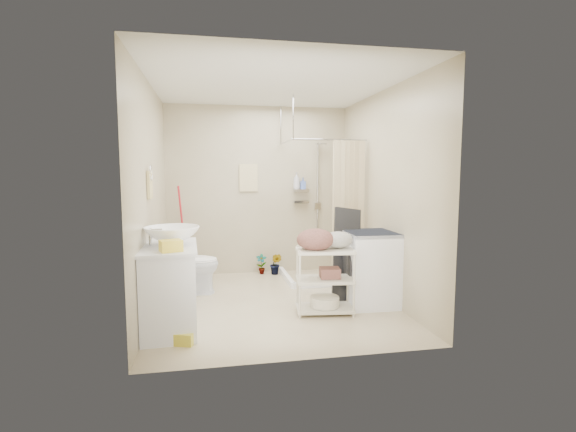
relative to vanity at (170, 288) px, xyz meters
name	(u,v)px	position (x,y,z in m)	size (l,w,h in m)	color
floor	(274,302)	(1.16, 0.66, -0.43)	(3.20, 3.20, 0.00)	beige
ceiling	(273,84)	(1.16, 0.66, 2.17)	(2.80, 3.20, 0.04)	silver
wall_back	(258,191)	(1.16, 2.26, 0.87)	(2.80, 0.04, 2.60)	#B9AE8F
wall_front	(303,207)	(1.16, -0.94, 0.87)	(2.80, 0.04, 2.60)	#B9AE8F
wall_left	(151,198)	(-0.24, 0.66, 0.87)	(0.04, 3.20, 2.60)	#B9AE8F
wall_right	(384,195)	(2.56, 0.66, 0.87)	(0.04, 3.20, 2.60)	#B9AE8F
vanity	(170,288)	(0.00, 0.00, 0.00)	(0.55, 0.97, 0.86)	silver
sink	(172,236)	(0.03, 0.03, 0.52)	(0.54, 0.54, 0.19)	white
counter_basket	(171,246)	(0.05, -0.32, 0.48)	(0.19, 0.15, 0.11)	yellow
floor_basket	(184,335)	(0.15, -0.41, -0.35)	(0.29, 0.22, 0.16)	yellow
toilet	(188,264)	(0.12, 1.26, -0.03)	(0.44, 0.78, 0.79)	white
mop	(180,232)	(-0.04, 2.16, 0.26)	(0.13, 0.13, 1.38)	red
potted_plant_a	(261,264)	(1.19, 2.11, -0.27)	(0.17, 0.11, 0.32)	brown
potted_plant_b	(276,264)	(1.40, 2.04, -0.26)	(0.18, 0.15, 0.33)	brown
hanging_towel	(248,178)	(1.01, 2.24, 1.07)	(0.28, 0.03, 0.42)	beige
towel_ring	(150,183)	(-0.22, 0.46, 1.04)	(0.04, 0.22, 0.34)	#D9C47C
tp_holder	(157,247)	(-0.20, 0.71, 0.29)	(0.08, 0.12, 0.14)	white
shower	(320,209)	(2.01, 1.71, 0.62)	(1.10, 1.10, 2.10)	white
shampoo_bottle_a	(296,181)	(1.76, 2.17, 1.02)	(0.10, 0.10, 0.26)	silver
shampoo_bottle_b	(303,183)	(1.87, 2.19, 0.98)	(0.08, 0.08, 0.18)	#4B66B7
washing_machine	(371,268)	(2.30, 0.39, 0.01)	(0.60, 0.62, 0.88)	white
laundry_rack	(325,275)	(1.67, 0.18, 0.01)	(0.64, 0.37, 0.88)	beige
ironing_board	(347,254)	(2.04, 0.53, 0.17)	(0.34, 0.10, 1.19)	black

